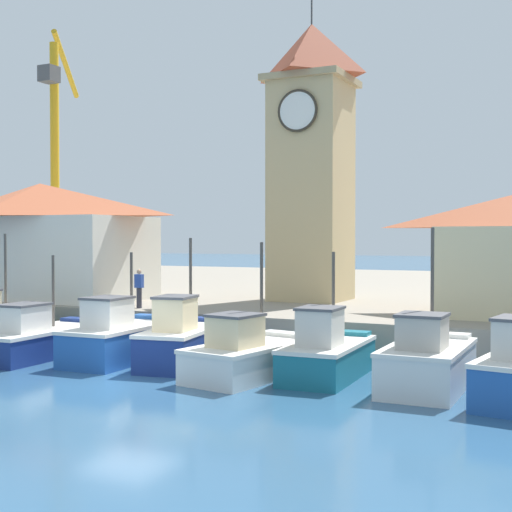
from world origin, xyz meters
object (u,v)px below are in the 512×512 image
fishing_boat_right_inner (327,354)px  fishing_boat_right_outer (427,362)px  warehouse_left (40,239)px  fishing_boat_left_inner (40,338)px  dock_worker_near_tower (139,288)px  clock_tower (311,155)px  fishing_boat_mid_right (250,355)px  fishing_boat_mid_left (121,338)px  fishing_boat_center (184,341)px  port_crane_near (56,191)px

fishing_boat_right_inner → fishing_boat_right_outer: bearing=-6.6°
warehouse_left → fishing_boat_left_inner: bearing=-47.7°
warehouse_left → dock_worker_near_tower: 7.89m
fishing_boat_right_inner → clock_tower: bearing=113.5°
fishing_boat_left_inner → fishing_boat_mid_right: (8.31, -0.08, 0.01)m
fishing_boat_mid_left → dock_worker_near_tower: (-2.51, 4.67, 1.36)m
fishing_boat_center → fishing_boat_right_outer: size_ratio=1.05×
fishing_boat_center → fishing_boat_mid_right: (2.90, -0.95, -0.13)m
fishing_boat_mid_right → port_crane_near: 28.25m
warehouse_left → dock_worker_near_tower: bearing=-16.5°
fishing_boat_mid_right → fishing_boat_right_outer: 5.25m
fishing_boat_left_inner → dock_worker_near_tower: (0.56, 5.25, 1.48)m
fishing_boat_left_inner → clock_tower: size_ratio=0.36×
fishing_boat_left_inner → port_crane_near: size_ratio=0.32×
fishing_boat_center → fishing_boat_left_inner: bearing=-170.9°
fishing_boat_mid_left → clock_tower: (2.53, 11.39, 7.32)m
fishing_boat_right_inner → warehouse_left: (-17.20, 6.57, 3.42)m
fishing_boat_mid_left → port_crane_near: size_ratio=0.30×
warehouse_left → port_crane_near: port_crane_near is taller
warehouse_left → port_crane_near: bearing=127.7°
fishing_boat_mid_right → fishing_boat_right_outer: size_ratio=1.07×
fishing_boat_mid_right → warehouse_left: warehouse_left is taller
fishing_boat_left_inner → port_crane_near: (-13.69, 16.39, 6.55)m
fishing_boat_center → fishing_boat_right_inner: 5.04m
warehouse_left → fishing_boat_mid_right: bearing=-26.5°
fishing_boat_center → fishing_boat_mid_left: bearing=-172.9°
fishing_boat_left_inner → port_crane_near: port_crane_near is taller
fishing_boat_left_inner → fishing_boat_mid_right: fishing_boat_mid_right is taller
fishing_boat_mid_left → fishing_boat_mid_right: 5.28m
fishing_boat_left_inner → fishing_boat_mid_left: (3.07, 0.58, 0.12)m
fishing_boat_mid_left → warehouse_left: 12.44m
fishing_boat_left_inner → fishing_boat_mid_right: size_ratio=1.07×
fishing_boat_mid_right → fishing_boat_right_outer: (5.22, 0.58, 0.10)m
fishing_boat_center → dock_worker_near_tower: bearing=137.9°
fishing_boat_mid_left → clock_tower: 13.77m
warehouse_left → fishing_boat_center: bearing=-28.3°
fishing_boat_center → warehouse_left: 14.21m
fishing_boat_right_inner → clock_tower: 14.19m
fishing_boat_center → warehouse_left: warehouse_left is taller
clock_tower → dock_worker_near_tower: size_ratio=8.96×
fishing_boat_mid_left → dock_worker_near_tower: size_ratio=2.96×
fishing_boat_mid_right → dock_worker_near_tower: fishing_boat_mid_right is taller
fishing_boat_center → fishing_boat_right_outer: (8.12, -0.37, -0.03)m
dock_worker_near_tower → fishing_boat_mid_left: bearing=-61.7°
fishing_boat_left_inner → fishing_boat_right_outer: (13.53, 0.49, 0.11)m
port_crane_near → dock_worker_near_tower: (14.25, -11.14, -5.07)m
fishing_boat_left_inner → fishing_boat_right_inner: 10.48m
fishing_boat_right_outer → dock_worker_near_tower: (-12.97, 4.76, 1.37)m
fishing_boat_mid_left → fishing_boat_right_outer: fishing_boat_right_outer is taller
fishing_boat_center → clock_tower: 13.28m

